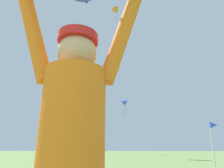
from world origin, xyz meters
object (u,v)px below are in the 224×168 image
object	(u,v)px
distant_kite_orange_mid_left	(116,11)
distant_kite_blue_far_center	(125,103)
marker_flag	(213,129)
distant_kite_orange_low_left	(115,66)
kite_flyer_person	(71,154)

from	to	relation	value
distant_kite_orange_mid_left	distant_kite_blue_far_center	bearing A→B (deg)	83.99
distant_kite_orange_mid_left	distant_kite_blue_far_center	size ratio (longest dim) A/B	0.89
marker_flag	distant_kite_orange_mid_left	bearing A→B (deg)	103.60
distant_kite_orange_mid_left	distant_kite_orange_low_left	distance (m)	10.91
kite_flyer_person	distant_kite_orange_low_left	distance (m)	23.97
distant_kite_orange_mid_left	marker_flag	xyz separation A→B (m)	(4.43, -18.30, -19.69)
kite_flyer_person	marker_flag	distance (m)	7.16
distant_kite_orange_mid_left	distant_kite_blue_far_center	xyz separation A→B (m)	(0.93, 8.83, -12.77)
distant_kite_orange_low_left	distant_kite_blue_far_center	xyz separation A→B (m)	(0.92, 11.61, -2.22)
distant_kite_orange_mid_left	distant_kite_blue_far_center	distance (m)	15.56
distant_kite_blue_far_center	marker_flag	bearing A→B (deg)	-82.65
distant_kite_blue_far_center	marker_flag	distance (m)	28.22
distant_kite_orange_low_left	marker_flag	xyz separation A→B (m)	(4.42, -15.53, -9.13)
kite_flyer_person	distant_kite_orange_mid_left	bearing A→B (deg)	92.63
distant_kite_orange_low_left	distant_kite_blue_far_center	bearing A→B (deg)	85.47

